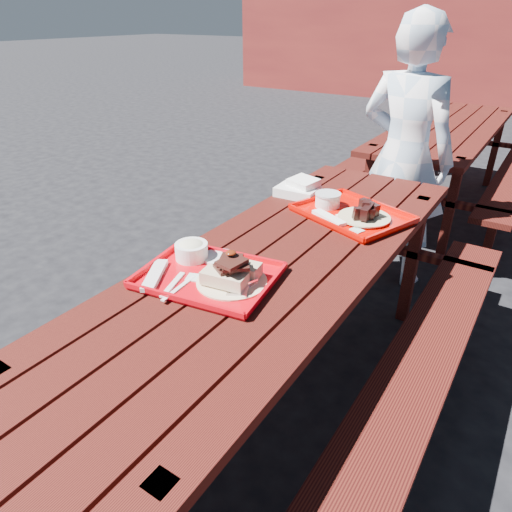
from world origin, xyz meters
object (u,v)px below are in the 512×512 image
at_px(person, 404,158).
at_px(picnic_table_far, 444,148).
at_px(near_tray, 211,268).
at_px(picnic_table_near, 276,298).
at_px(far_tray, 349,212).

bearing_deg(person, picnic_table_far, -79.36).
xyz_separation_m(near_tray, person, (0.17, 1.67, 0.03)).
distance_m(picnic_table_near, person, 1.43).
relative_size(picnic_table_near, near_tray, 4.65).
relative_size(near_tray, person, 0.32).
bearing_deg(far_tray, picnic_table_near, -98.22).
bearing_deg(far_tray, picnic_table_far, 91.90).
bearing_deg(picnic_table_far, far_tray, -88.10).
bearing_deg(picnic_table_near, far_tray, 81.78).
bearing_deg(near_tray, picnic_table_far, 87.76).
bearing_deg(person, picnic_table_near, 96.72).
bearing_deg(picnic_table_near, near_tray, -114.77).
height_order(picnic_table_far, far_tray, far_tray).
relative_size(near_tray, far_tray, 0.90).
relative_size(picnic_table_near, person, 1.48).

